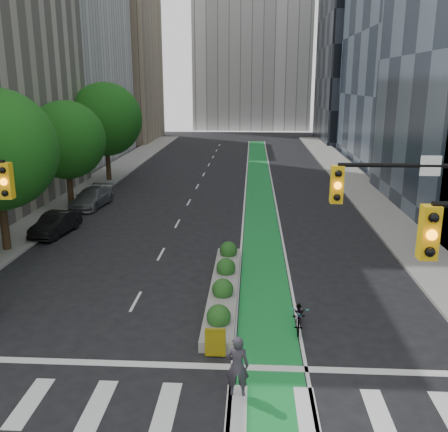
# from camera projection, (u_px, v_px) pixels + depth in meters

# --- Properties ---
(ground) EXTENTS (160.00, 160.00, 0.00)m
(ground) POSITION_uv_depth(u_px,v_px,m) (172.00, 387.00, 15.20)
(ground) COLOR black
(ground) RESTS_ON ground
(sidewalk_left) EXTENTS (3.60, 90.00, 0.15)m
(sidewalk_left) POSITION_uv_depth(u_px,v_px,m) (75.00, 197.00, 39.92)
(sidewalk_left) COLOR gray
(sidewalk_left) RESTS_ON ground
(sidewalk_right) EXTENTS (3.60, 90.00, 0.15)m
(sidewalk_right) POSITION_uv_depth(u_px,v_px,m) (374.00, 201.00, 38.63)
(sidewalk_right) COLOR gray
(sidewalk_right) RESTS_ON ground
(bike_lane_paint) EXTENTS (2.20, 70.00, 0.01)m
(bike_lane_paint) POSITION_uv_depth(u_px,v_px,m) (259.00, 187.00, 43.95)
(bike_lane_paint) COLOR #188636
(bike_lane_paint) RESTS_ON ground
(building_tan_far) EXTENTS (14.00, 16.00, 26.00)m
(building_tan_far) POSITION_uv_depth(u_px,v_px,m) (108.00, 55.00, 76.53)
(building_tan_far) COLOR tan
(building_tan_far) RESTS_ON ground
(building_dark_end) EXTENTS (14.00, 18.00, 28.00)m
(building_dark_end) POSITION_uv_depth(u_px,v_px,m) (370.00, 48.00, 76.00)
(building_dark_end) COLOR black
(building_dark_end) RESTS_ON ground
(tree_midfar) EXTENTS (5.60, 5.60, 7.76)m
(tree_midfar) POSITION_uv_depth(u_px,v_px,m) (66.00, 140.00, 35.72)
(tree_midfar) COLOR black
(tree_midfar) RESTS_ON ground
(tree_far) EXTENTS (6.60, 6.60, 9.00)m
(tree_far) POSITION_uv_depth(u_px,v_px,m) (105.00, 119.00, 45.16)
(tree_far) COLOR black
(tree_far) RESTS_ON ground
(median_planter) EXTENTS (1.20, 10.26, 1.10)m
(median_planter) POSITION_uv_depth(u_px,v_px,m) (224.00, 286.00, 21.82)
(median_planter) COLOR gray
(median_planter) RESTS_ON ground
(bicycle) EXTENTS (0.88, 2.03, 1.03)m
(bicycle) POSITION_uv_depth(u_px,v_px,m) (299.00, 315.00, 18.73)
(bicycle) COLOR gray
(bicycle) RESTS_ON ground
(cyclist) EXTENTS (0.70, 0.46, 1.91)m
(cyclist) POSITION_uv_depth(u_px,v_px,m) (237.00, 366.00, 14.58)
(cyclist) COLOR #322D37
(cyclist) RESTS_ON ground
(parked_car_left_mid) EXTENTS (1.99, 4.29, 1.36)m
(parked_car_left_mid) POSITION_uv_depth(u_px,v_px,m) (56.00, 224.00, 30.18)
(parked_car_left_mid) COLOR black
(parked_car_left_mid) RESTS_ON ground
(parked_car_left_far) EXTENTS (2.48, 5.04, 1.41)m
(parked_car_left_far) POSITION_uv_depth(u_px,v_px,m) (92.00, 198.00, 36.89)
(parked_car_left_far) COLOR #5C5F61
(parked_car_left_far) RESTS_ON ground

